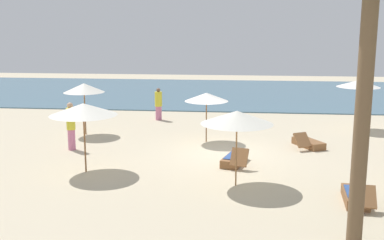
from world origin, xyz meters
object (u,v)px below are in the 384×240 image
Objects in this scene: lounger_1 at (235,159)px; lounger_2 at (356,197)px; umbrella_2 at (84,88)px; person_0 at (158,104)px; umbrella_0 at (237,117)px; lounger_0 at (308,143)px; umbrella_3 at (358,84)px; person_1 at (71,126)px; umbrella_6 at (206,97)px; umbrella_4 at (83,109)px.

lounger_1 reaches higher than lounger_2.
person_0 is at bearing 54.39° from umbrella_2.
umbrella_0 is at bearing -88.14° from lounger_1.
umbrella_0 is 3.96m from lounger_2.
umbrella_3 is at bearing 53.83° from lounger_0.
person_1 reaches higher than lounger_2.
umbrella_2 is 1.11× the size of umbrella_6.
umbrella_4 is (-4.96, 0.84, 0.00)m from umbrella_0.
lounger_1 is (4.89, 1.38, -1.92)m from umbrella_4.
umbrella_0 is 5.61m from umbrella_6.
person_0 is at bearing 84.80° from umbrella_4.
umbrella_6 reaches higher than lounger_0.
lounger_2 is at bearing -56.05° from person_0.
umbrella_6 is 5.53m from person_1.
lounger_1 is 8.71m from person_0.
person_0 is 6.74m from person_1.
umbrella_0 is 1.23× the size of person_1.
person_0 is (0.83, 9.07, -1.28)m from umbrella_4.
umbrella_3 reaches higher than person_0.
umbrella_0 is 1.00× the size of umbrella_4.
umbrella_4 is 1.39× the size of person_0.
umbrella_4 is 1.11× the size of umbrella_6.
lounger_2 is at bearing -44.80° from lounger_1.
umbrella_2 is 0.99× the size of umbrella_3.
lounger_1 reaches higher than lounger_0.
umbrella_3 is 7.49m from umbrella_6.
person_1 reaches higher than lounger_0.
umbrella_6 is (5.45, -0.78, -0.20)m from umbrella_2.
lounger_1 is (1.25, -3.22, -1.71)m from umbrella_6.
umbrella_0 is at bearing -67.36° from person_0.
person_0 is (-4.13, 9.91, -1.28)m from umbrella_0.
umbrella_3 is 9.77m from person_0.
umbrella_3 is 10.16m from lounger_2.
lounger_0 is 1.01× the size of lounger_1.
lounger_0 is 3.96m from lounger_1.
lounger_2 is at bearing -25.73° from person_1.
umbrella_0 is 5.03m from umbrella_4.
person_0 is at bearing 112.64° from umbrella_0.
lounger_0 is 1.01× the size of lounger_2.
umbrella_6 is (3.64, 4.60, -0.21)m from umbrella_4.
lounger_0 is (7.75, 4.12, -1.93)m from umbrella_4.
umbrella_3 reaches higher than lounger_2.
person_1 is (-9.23, -1.38, 0.78)m from lounger_0.
umbrella_4 is 1.30× the size of lounger_0.
umbrella_3 is 1.00× the size of umbrella_4.
person_1 is at bearing -160.02° from umbrella_6.
lounger_1 is 1.06× the size of person_0.
umbrella_4 is 1.31× the size of lounger_1.
umbrella_3 is 1.12× the size of umbrella_6.
lounger_2 is at bearing -13.30° from umbrella_4.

